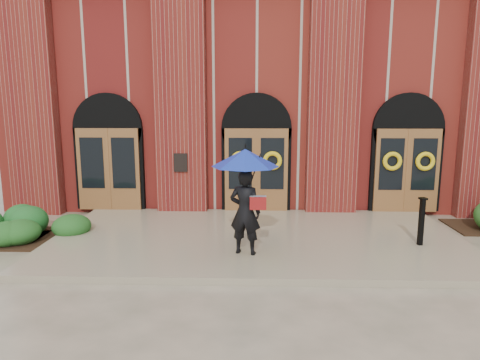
{
  "coord_description": "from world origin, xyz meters",
  "views": [
    {
      "loc": [
        -0.11,
        -10.05,
        3.39
      ],
      "look_at": [
        -0.44,
        1.0,
        1.4
      ],
      "focal_mm": 32.0,
      "sensor_mm": 36.0,
      "label": 1
    }
  ],
  "objects": [
    {
      "name": "man_with_umbrella",
      "position": [
        -0.26,
        -1.13,
        1.75
      ],
      "size": [
        1.75,
        1.75,
        2.29
      ],
      "rotation": [
        0.0,
        0.0,
        2.89
      ],
      "color": "black",
      "rests_on": "landing"
    },
    {
      "name": "metal_post",
      "position": [
        3.78,
        -0.44,
        0.74
      ],
      "size": [
        0.18,
        0.18,
        1.12
      ],
      "rotation": [
        0.0,
        0.0,
        0.25
      ],
      "color": "black",
      "rests_on": "landing"
    },
    {
      "name": "ground",
      "position": [
        0.0,
        0.0,
        0.0
      ],
      "size": [
        90.0,
        90.0,
        0.0
      ],
      "primitive_type": "plane",
      "color": "tan",
      "rests_on": "ground"
    },
    {
      "name": "church_building",
      "position": [
        0.0,
        8.78,
        3.5
      ],
      "size": [
        16.2,
        12.53,
        7.0
      ],
      "color": "maroon",
      "rests_on": "ground"
    },
    {
      "name": "hedge_front_left",
      "position": [
        -5.52,
        0.0,
        0.28
      ],
      "size": [
        1.58,
        1.36,
        0.56
      ],
      "primitive_type": "ellipsoid",
      "color": "#1E4D1A",
      "rests_on": "ground"
    },
    {
      "name": "landing",
      "position": [
        0.0,
        0.15,
        0.07
      ],
      "size": [
        10.0,
        5.3,
        0.15
      ],
      "primitive_type": "cube",
      "color": "gray",
      "rests_on": "ground"
    }
  ]
}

